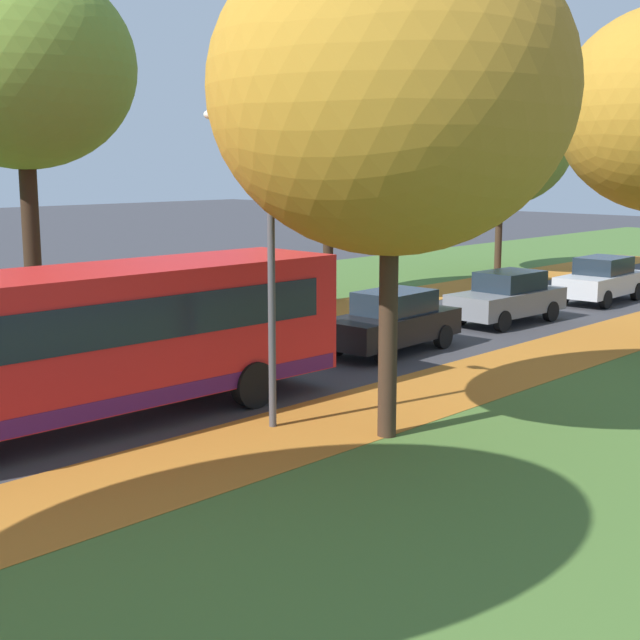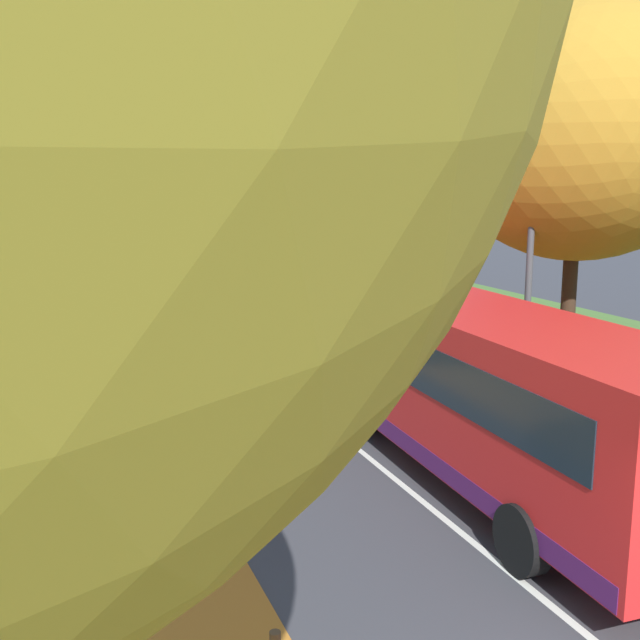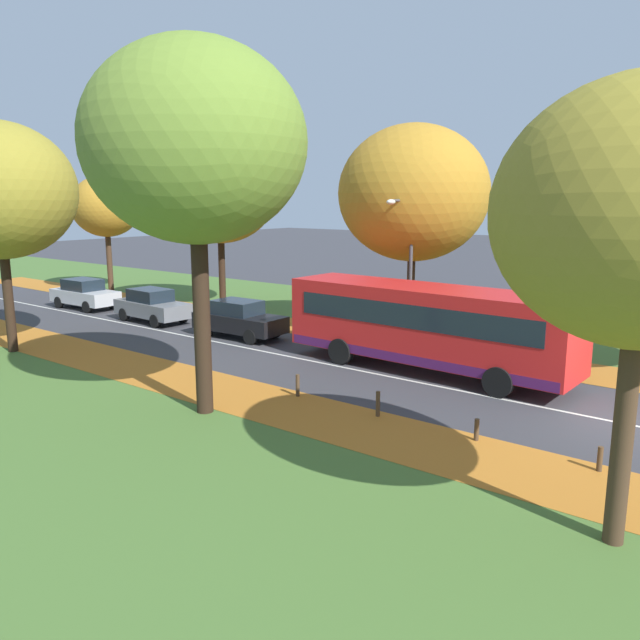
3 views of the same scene
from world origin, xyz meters
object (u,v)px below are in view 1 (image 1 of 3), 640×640
Objects in this scene: tree_right_near at (391,89)px; tree_left_near at (22,67)px; tree_left_far at (502,142)px; streetlamp_right at (259,229)px; bus at (95,337)px; car_black_lead at (392,321)px; tree_left_mid at (328,125)px; bollard_fourth at (47,354)px; car_grey_following at (507,297)px; car_silver_third_in_line at (602,280)px.

tree_left_near is at bearing -178.67° from tree_right_near.
tree_left_far is 25.60m from streetlamp_right.
tree_left_near reaches higher than bus.
tree_right_near is 2.12× the size of car_black_lead.
tree_left_far is (0.11, 22.77, -1.53)m from tree_left_near.
tree_left_near is 10.01m from bus.
tree_left_mid is 16.37m from tree_right_near.
tree_left_mid is 14.17m from bollard_fourth.
tree_left_mid reaches higher than car_grey_following.
tree_left_near reaches higher than streetlamp_right.
tree_right_near reaches higher than tree_left_far.
bollard_fourth is 8.01m from streetlamp_right.
tree_left_near is at bearing -91.01° from tree_left_mid.
streetlamp_right is at bearing -70.75° from car_black_lead.
car_grey_following is at bearing 70.33° from bollard_fourth.
bollard_fourth is at bearing -176.52° from streetlamp_right.
bollard_fourth is 8.79m from car_black_lead.
car_grey_following is (7.39, 11.96, -6.59)m from tree_left_near.
streetlamp_right is at bearing 44.01° from bus.
bollard_fourth is at bearing -171.08° from tree_right_near.
tree_left_near is 1.68× the size of streetlamp_right.
car_grey_following and car_silver_third_in_line have the same top height.
bus is at bearing -135.99° from streetlamp_right.
bus is at bearing -20.93° from tree_left_near.
tree_left_mid reaches higher than car_black_lead.
tree_left_mid is 9.03m from car_grey_following.
tree_right_near reaches higher than bollard_fourth.
tree_right_near is 11.25m from bollard_fourth.
streetlamp_right reaches higher than car_silver_third_in_line.
tree_right_near reaches higher than streetlamp_right.
car_black_lead is (7.42, -16.66, -5.06)m from tree_left_far.
car_grey_following is 6.06m from car_silver_third_in_line.
tree_right_near reaches higher than car_silver_third_in_line.
tree_left_near reaches higher than tree_left_far.
streetlamp_right is 19.17m from car_silver_third_in_line.
tree_left_mid is at bearing -89.55° from tree_left_far.
streetlamp_right is 7.86m from car_black_lead.
tree_left_near is 20.60m from car_silver_third_in_line.
bollard_fourth is 5.46m from bus.
streetlamp_right is at bearing -4.42° from tree_left_near.
tree_right_near is 1.51× the size of streetlamp_right.
tree_left_mid is at bearing 88.99° from tree_left_near.
streetlamp_right is at bearing -51.42° from tree_left_mid.
tree_left_mid is 11.25m from car_silver_third_in_line.
bollard_fourth is (2.48, -12.64, -5.91)m from tree_left_mid.
tree_left_far is 27.13m from bus.
tree_left_near is 22.82m from tree_left_far.
tree_right_near reaches higher than car_grey_following.
streetlamp_right is 1.41× the size of car_black_lead.
streetlamp_right is at bearing -82.65° from car_silver_third_in_line.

